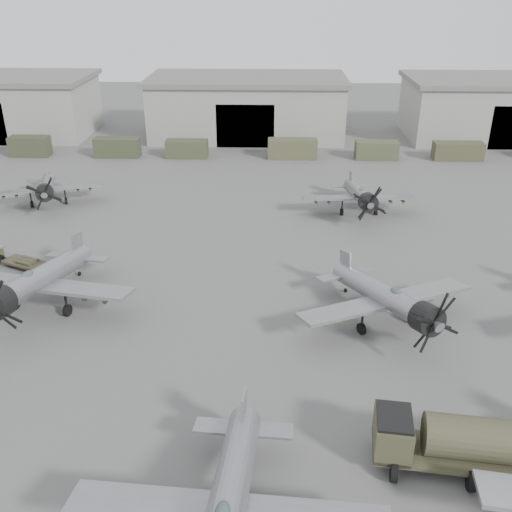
{
  "coord_description": "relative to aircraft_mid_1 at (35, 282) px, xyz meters",
  "views": [
    {
      "loc": [
        3.91,
        -24.19,
        21.86
      ],
      "look_at": [
        2.72,
        15.12,
        2.5
      ],
      "focal_mm": 40.0,
      "sensor_mm": 36.0,
      "label": 1
    }
  ],
  "objects": [
    {
      "name": "aircraft_far_0",
      "position": [
        -6.94,
        21.12,
        -0.45
      ],
      "size": [
        11.33,
        10.2,
        4.55
      ],
      "rotation": [
        0.0,
        0.0,
        0.32
      ],
      "color": "gray",
      "rests_on": "ground"
    },
    {
      "name": "fuel_tanker",
      "position": [
        25.53,
        -13.56,
        -0.79
      ],
      "size": [
        8.06,
        3.52,
        3.01
      ],
      "rotation": [
        0.0,
        0.0,
        -0.13
      ],
      "color": "#3E3D28",
      "rests_on": "ground"
    },
    {
      "name": "support_truck_6",
      "position": [
        41.01,
        39.58,
        -1.37
      ],
      "size": [
        6.44,
        2.2,
        2.3
      ],
      "primitive_type": "cube",
      "color": "#3F402A",
      "rests_on": "ground"
    },
    {
      "name": "hangar_center",
      "position": [
        12.7,
        51.55,
        1.86
      ],
      "size": [
        29.0,
        14.8,
        8.7
      ],
      "color": "gray",
      "rests_on": "ground"
    },
    {
      "name": "support_truck_3",
      "position": [
        5.15,
        39.58,
        -1.36
      ],
      "size": [
        5.54,
        2.2,
        2.3
      ],
      "primitive_type": "cube",
      "color": "#3A3E29",
      "rests_on": "ground"
    },
    {
      "name": "aircraft_mid_2",
      "position": [
        24.6,
        -1.25,
        -0.18
      ],
      "size": [
        12.5,
        11.34,
        5.12
      ],
      "rotation": [
        0.0,
        0.0,
        0.43
      ],
      "color": "gray",
      "rests_on": "ground"
    },
    {
      "name": "support_truck_2",
      "position": [
        -4.2,
        39.58,
        -1.25
      ],
      "size": [
        5.99,
        2.2,
        2.52
      ],
      "primitive_type": "cube",
      "color": "#343A26",
      "rests_on": "ground"
    },
    {
      "name": "support_truck_4",
      "position": [
        19.21,
        39.58,
        -1.24
      ],
      "size": [
        6.5,
        2.2,
        2.56
      ],
      "primitive_type": "cube",
      "color": "#47482F",
      "rests_on": "ground"
    },
    {
      "name": "ground",
      "position": [
        12.7,
        -10.42,
        -2.51
      ],
      "size": [
        220.0,
        220.0,
        0.0
      ],
      "primitive_type": "plane",
      "color": "#535351",
      "rests_on": "ground"
    },
    {
      "name": "aircraft_far_1",
      "position": [
        25.44,
        19.48,
        -0.41
      ],
      "size": [
        11.6,
        10.44,
        4.63
      ],
      "rotation": [
        0.0,
        0.0,
        0.06
      ],
      "color": "gray",
      "rests_on": "ground"
    },
    {
      "name": "aircraft_mid_1",
      "position": [
        0.0,
        0.0,
        0.0
      ],
      "size": [
        13.93,
        12.54,
        5.53
      ],
      "rotation": [
        0.0,
        0.0,
        -0.18
      ],
      "color": "gray",
      "rests_on": "ground"
    },
    {
      "name": "support_truck_1",
      "position": [
        -16.02,
        39.58,
        -1.19
      ],
      "size": [
        5.2,
        2.2,
        2.64
      ],
      "primitive_type": "cube",
      "color": "#353925",
      "rests_on": "ground"
    },
    {
      "name": "hangar_right",
      "position": [
        50.7,
        51.55,
        1.86
      ],
      "size": [
        29.0,
        14.8,
        8.7
      ],
      "color": "gray",
      "rests_on": "ground"
    },
    {
      "name": "support_truck_5",
      "position": [
        30.33,
        39.58,
        -1.33
      ],
      "size": [
        5.58,
        2.2,
        2.36
      ],
      "primitive_type": "cube",
      "color": "#40452D",
      "rests_on": "ground"
    },
    {
      "name": "tug_trailer",
      "position": [
        -6.03,
        7.89,
        -1.95
      ],
      "size": [
        7.44,
        4.32,
        1.51
      ],
      "rotation": [
        0.0,
        0.0,
        -0.41
      ],
      "color": "#393725",
      "rests_on": "ground"
    }
  ]
}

